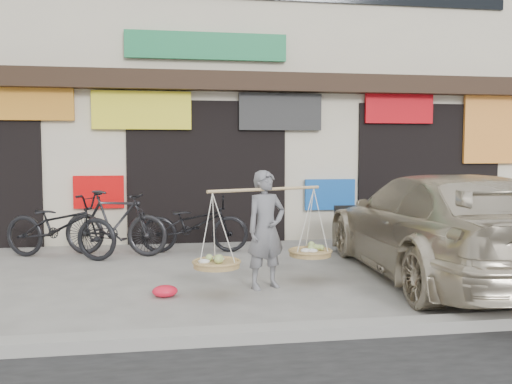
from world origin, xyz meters
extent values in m
plane|color=gray|center=(0.00, 0.00, 0.00)|extent=(70.00, 70.00, 0.00)
cube|color=gray|center=(0.00, -2.00, 0.06)|extent=(70.00, 0.25, 0.12)
cube|color=beige|center=(0.00, 6.50, 3.50)|extent=(14.00, 6.00, 7.00)
cube|color=black|center=(0.00, 3.35, 3.05)|extent=(14.00, 0.35, 0.35)
cube|color=black|center=(0.00, 3.75, 1.35)|extent=(3.00, 0.60, 2.70)
cube|color=black|center=(4.50, 3.75, 1.35)|extent=(3.00, 0.60, 2.70)
cube|color=orange|center=(-3.20, 3.42, 2.60)|extent=(1.60, 0.08, 0.60)
cube|color=yellow|center=(-1.20, 3.42, 2.50)|extent=(1.80, 0.08, 0.70)
cube|color=#292929|center=(1.40, 3.42, 2.50)|extent=(1.60, 0.08, 0.70)
cube|color=red|center=(3.80, 3.42, 2.60)|extent=(1.40, 0.08, 0.60)
cube|color=orange|center=(5.80, 3.42, 2.20)|extent=(1.20, 0.08, 1.40)
cube|color=red|center=(-2.00, 3.42, 1.00)|extent=(0.90, 0.08, 0.60)
cube|color=#1452AB|center=(2.40, 3.42, 0.90)|extent=(1.00, 0.08, 0.60)
cube|color=#207E4A|center=(0.00, 3.42, 3.70)|extent=(3.00, 0.08, 0.50)
imported|color=slate|center=(0.50, -0.11, 0.75)|extent=(0.64, 0.54, 1.51)
cylinder|color=tan|center=(0.50, -0.11, 1.27)|extent=(1.54, 0.66, 0.04)
cylinder|color=#A7864F|center=(-0.15, -0.38, 0.38)|extent=(0.56, 0.56, 0.07)
ellipsoid|color=#A5BF66|center=(-0.15, -0.38, 0.44)|extent=(0.39, 0.39, 0.10)
cylinder|color=#A7864F|center=(1.15, 0.15, 0.38)|extent=(0.56, 0.56, 0.07)
ellipsoid|color=#A5BF66|center=(1.15, 0.15, 0.44)|extent=(0.39, 0.39, 0.10)
imported|color=black|center=(-2.47, 2.29, 0.54)|extent=(2.16, 1.49, 1.07)
imported|color=black|center=(-1.62, 2.41, 0.55)|extent=(1.89, 1.08, 1.09)
imported|color=black|center=(-0.29, 2.51, 0.49)|extent=(1.91, 0.81, 0.98)
imported|color=beige|center=(2.95, 0.08, 0.72)|extent=(2.25, 5.07, 1.45)
cube|color=black|center=(3.05, 2.45, 0.55)|extent=(1.70, 0.18, 0.45)
cube|color=silver|center=(3.06, 2.51, 0.45)|extent=(0.45, 0.04, 0.12)
ellipsoid|color=red|center=(-0.77, -0.35, 0.07)|extent=(0.31, 0.25, 0.14)
camera|label=1|loc=(-0.69, -6.83, 1.74)|focal=38.00mm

